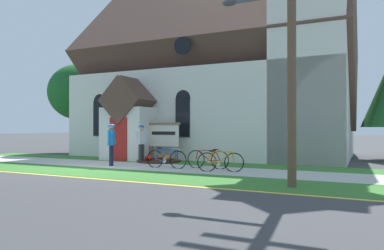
% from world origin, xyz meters
% --- Properties ---
extents(ground, '(140.00, 140.00, 0.00)m').
position_xyz_m(ground, '(0.00, 4.00, 0.00)').
color(ground, '#3D3D3F').
extents(sidewalk_slab, '(32.00, 2.40, 0.01)m').
position_xyz_m(sidewalk_slab, '(1.80, 1.71, 0.01)').
color(sidewalk_slab, '#B7B5AD').
rests_on(sidewalk_slab, ground).
extents(grass_verge, '(32.00, 2.37, 0.01)m').
position_xyz_m(grass_verge, '(1.80, -0.67, 0.00)').
color(grass_verge, '#38722D').
rests_on(grass_verge, ground).
extents(church_lawn, '(24.00, 1.89, 0.01)m').
position_xyz_m(church_lawn, '(1.80, 3.85, 0.00)').
color(church_lawn, '#38722D').
rests_on(church_lawn, ground).
extents(curb_paint_stripe, '(28.00, 0.16, 0.01)m').
position_xyz_m(curb_paint_stripe, '(1.80, -2.01, 0.00)').
color(curb_paint_stripe, yellow).
rests_on(curb_paint_stripe, ground).
extents(church_building, '(15.24, 10.88, 12.40)m').
position_xyz_m(church_building, '(2.32, 9.02, 4.41)').
color(church_building, silver).
rests_on(church_building, ground).
extents(church_sign, '(1.72, 0.12, 1.85)m').
position_xyz_m(church_sign, '(1.15, 4.08, 1.20)').
color(church_sign, '#7F6047').
rests_on(church_sign, ground).
extents(flower_bed, '(2.02, 2.02, 0.34)m').
position_xyz_m(flower_bed, '(1.16, 3.59, 0.08)').
color(flower_bed, '#382319').
rests_on(flower_bed, ground).
extents(bicycle_red, '(1.75, 0.12, 0.84)m').
position_xyz_m(bicycle_red, '(2.72, 1.54, 0.38)').
color(bicycle_red, black).
rests_on(bicycle_red, ground).
extents(bicycle_yellow, '(1.74, 0.11, 0.80)m').
position_xyz_m(bicycle_yellow, '(4.27, 2.13, 0.38)').
color(bicycle_yellow, black).
rests_on(bicycle_yellow, ground).
extents(bicycle_white, '(1.63, 0.58, 0.80)m').
position_xyz_m(bicycle_white, '(5.07, 1.40, 0.37)').
color(bicycle_white, black).
rests_on(bicycle_white, ground).
extents(cyclist_in_red_jersey, '(0.30, 0.81, 1.73)m').
position_xyz_m(cyclist_in_red_jersey, '(0.66, 2.89, 1.02)').
color(cyclist_in_red_jersey, '#2D2D33').
rests_on(cyclist_in_red_jersey, ground).
extents(cyclist_in_yellow_jersey, '(0.39, 0.73, 1.76)m').
position_xyz_m(cyclist_in_yellow_jersey, '(0.27, 1.23, 1.04)').
color(cyclist_in_yellow_jersey, '#191E38').
rests_on(cyclist_in_yellow_jersey, ground).
extents(utility_pole, '(3.12, 0.28, 7.71)m').
position_xyz_m(utility_pole, '(7.94, -0.88, 4.28)').
color(utility_pole, brown).
rests_on(utility_pole, ground).
extents(yard_deciduous_tree, '(3.80, 3.80, 5.70)m').
position_xyz_m(yard_deciduous_tree, '(-7.03, 7.09, 3.90)').
color(yard_deciduous_tree, '#3D2D1E').
rests_on(yard_deciduous_tree, ground).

